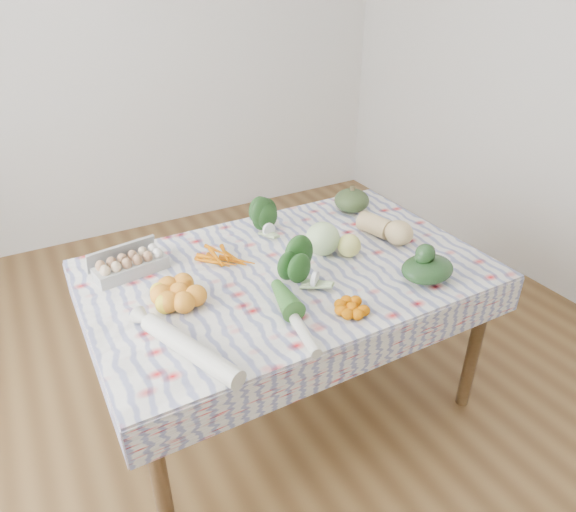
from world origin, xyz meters
The scene contains 17 objects.
ground centered at (0.00, 0.00, 0.00)m, with size 4.50×4.50×0.00m, color brown.
wall_back centered at (0.00, 2.25, 1.40)m, with size 4.00×0.04×2.80m, color silver.
dining_table centered at (0.00, 0.00, 0.68)m, with size 1.60×1.00×0.75m.
tablecloth centered at (0.00, 0.00, 0.76)m, with size 1.66×1.06×0.01m, color silver.
egg_carton centered at (-0.59, 0.27, 0.80)m, with size 0.30×0.12×0.08m, color #9F9F9A.
carrot_bunch centered at (-0.22, 0.18, 0.78)m, with size 0.20×0.18×0.04m, color #CA6003.
kale_bunch centered at (0.05, 0.34, 0.83)m, with size 0.16×0.14×0.14m, color #1B3E16.
kabocha_squash centered at (0.57, 0.34, 0.82)m, with size 0.18×0.18×0.12m, color #354923.
cabbage centered at (0.19, 0.03, 0.84)m, with size 0.15×0.15×0.15m, color #B8DC8F.
butternut_squash centered at (0.53, 0.01, 0.82)m, with size 0.13×0.27×0.13m, color #D6B476.
orange_cluster centered at (-0.48, -0.02, 0.81)m, with size 0.27×0.27×0.09m, color orange.
broccoli centered at (-0.02, -0.15, 0.82)m, with size 0.16×0.16×0.12m, color #1B4717.
mandarin_cluster centered at (0.05, -0.39, 0.79)m, with size 0.16×0.16×0.05m, color #DD6A00.
grapefruit centered at (0.28, -0.04, 0.81)m, with size 0.10×0.10×0.10m, color #E3E36D.
spinach_bag centered at (0.45, -0.35, 0.81)m, with size 0.23×0.18×0.10m, color #173116.
daikon centered at (-0.55, -0.34, 0.80)m, with size 0.07×0.07×0.47m, color silver.
leek centered at (-0.17, -0.35, 0.78)m, with size 0.04×0.04×0.40m, color beige.
Camera 1 is at (-0.91, -1.63, 1.90)m, focal length 32.00 mm.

